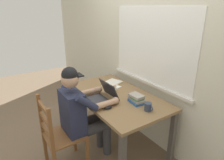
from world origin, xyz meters
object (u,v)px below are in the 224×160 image
at_px(laptop, 102,96).
at_px(coffee_mug_white, 113,88).
at_px(wooden_chair, 60,136).
at_px(book_stack_main, 136,99).
at_px(seated_person, 81,111).
at_px(desk, 115,101).
at_px(coffee_mug_dark, 148,107).
at_px(computer_mouse, 108,107).

distance_m(laptop, coffee_mug_white, 0.30).
bearing_deg(wooden_chair, coffee_mug_white, 99.92).
bearing_deg(book_stack_main, seated_person, -116.72).
distance_m(desk, laptop, 0.25).
height_order(desk, laptop, laptop).
distance_m(desk, seated_person, 0.50).
xyz_separation_m(coffee_mug_white, coffee_mug_dark, (0.65, 0.02, -0.00)).
distance_m(computer_mouse, coffee_mug_dark, 0.44).
relative_size(coffee_mug_dark, book_stack_main, 0.56).
bearing_deg(computer_mouse, laptop, 164.56).
bearing_deg(coffee_mug_dark, wooden_chair, -121.01).
relative_size(laptop, computer_mouse, 3.30).
bearing_deg(wooden_chair, seated_person, 90.00).
height_order(desk, seated_person, seated_person).
xyz_separation_m(laptop, computer_mouse, (0.23, -0.06, -0.03)).
bearing_deg(desk, book_stack_main, 15.48).
distance_m(seated_person, coffee_mug_dark, 0.77).
distance_m(wooden_chair, coffee_mug_white, 0.91).
distance_m(laptop, coffee_mug_dark, 0.58).
relative_size(coffee_mug_white, book_stack_main, 0.56).
bearing_deg(book_stack_main, coffee_mug_white, -175.72).
height_order(wooden_chair, coffee_mug_white, wooden_chair).
xyz_separation_m(computer_mouse, book_stack_main, (0.06, 0.36, 0.03)).
xyz_separation_m(laptop, coffee_mug_dark, (0.51, 0.28, -0.00)).
bearing_deg(desk, computer_mouse, -46.17).
xyz_separation_m(wooden_chair, computer_mouse, (0.23, 0.51, 0.31)).
relative_size(coffee_mug_white, coffee_mug_dark, 0.99).
bearing_deg(laptop, coffee_mug_white, 119.56).
relative_size(desk, coffee_mug_dark, 12.37).
distance_m(desk, computer_mouse, 0.39).
relative_size(computer_mouse, coffee_mug_white, 0.86).
height_order(wooden_chair, coffee_mug_dark, wooden_chair).
xyz_separation_m(desk, wooden_chair, (0.03, -0.77, -0.20)).
height_order(seated_person, book_stack_main, seated_person).
xyz_separation_m(wooden_chair, laptop, (0.00, 0.57, 0.35)).
bearing_deg(book_stack_main, laptop, -134.71).
bearing_deg(computer_mouse, wooden_chair, -114.46).
height_order(desk, book_stack_main, book_stack_main).
distance_m(seated_person, book_stack_main, 0.66).
relative_size(desk, book_stack_main, 6.92).
xyz_separation_m(seated_person, coffee_mug_dark, (0.51, 0.57, 0.12)).
height_order(laptop, book_stack_main, laptop).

